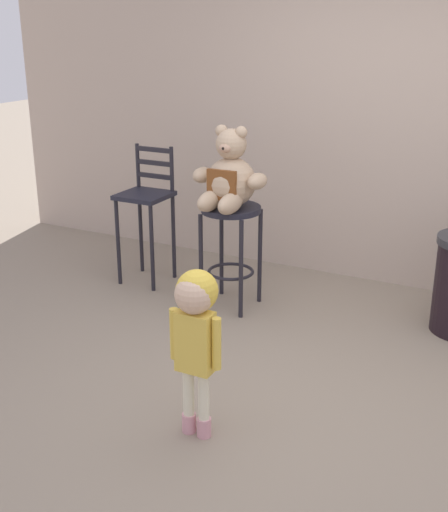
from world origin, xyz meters
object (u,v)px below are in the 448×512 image
object	(u,v)px
bar_stool_with_teddy	(231,234)
teddy_bear	(229,178)
bar_chair_empty	(147,204)
child_walking	(196,319)

from	to	relation	value
bar_stool_with_teddy	teddy_bear	world-z (taller)	teddy_bear
bar_stool_with_teddy	bar_chair_empty	xyz separation A→B (m)	(-0.83, 0.16, 0.09)
child_walking	bar_chair_empty	size ratio (longest dim) A/B	0.82
bar_stool_with_teddy	teddy_bear	bearing A→B (deg)	-90.00
bar_chair_empty	bar_stool_with_teddy	bearing A→B (deg)	-10.79
teddy_bear	bar_chair_empty	world-z (taller)	teddy_bear
teddy_bear	bar_chair_empty	distance (m)	0.91
teddy_bear	bar_stool_with_teddy	bearing A→B (deg)	90.00
bar_stool_with_teddy	bar_chair_empty	distance (m)	0.85
teddy_bear	bar_chair_empty	size ratio (longest dim) A/B	0.53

